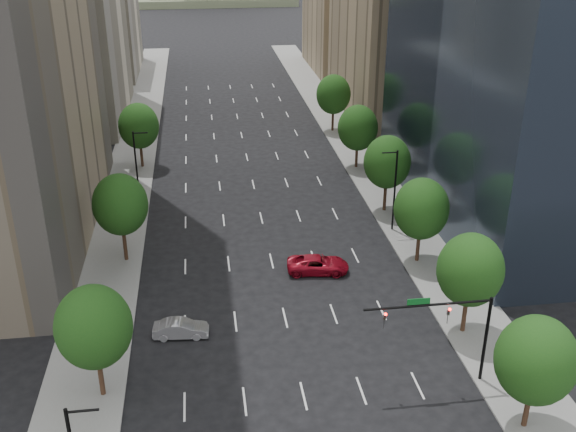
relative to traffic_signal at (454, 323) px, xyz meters
name	(u,v)px	position (x,y,z in m)	size (l,w,h in m)	color
sidewalk_left	(119,226)	(-26.03, 30.00, -5.10)	(6.00, 200.00, 0.15)	slate
sidewalk_right	(397,210)	(4.97, 30.00, -5.10)	(6.00, 200.00, 0.15)	slate
midrise_cream_left	(69,6)	(-35.53, 73.00, 12.33)	(14.00, 30.00, 35.00)	beige
filler_left	(101,28)	(-35.53, 106.00, 3.83)	(14.00, 26.00, 18.00)	beige
parking_tan_right	(390,19)	(14.47, 70.00, 9.83)	(14.00, 30.00, 30.00)	#8C7759
filler_right	(345,30)	(14.47, 103.00, 2.83)	(14.00, 26.00, 16.00)	#8C7759
tree_right_0	(536,360)	(3.47, -5.00, 0.22)	(5.20, 5.20, 8.39)	#382316
tree_right_1	(470,270)	(3.47, 6.00, 0.58)	(5.20, 5.20, 8.75)	#382316
tree_right_2	(421,209)	(3.47, 18.00, 0.43)	(5.20, 5.20, 8.61)	#382316
tree_right_3	(387,162)	(3.47, 30.00, 0.72)	(5.20, 5.20, 8.89)	#382316
tree_right_4	(358,128)	(3.47, 44.00, 0.29)	(5.20, 5.20, 8.46)	#382316
tree_right_5	(333,94)	(3.47, 60.00, 0.58)	(5.20, 5.20, 8.75)	#382316
tree_left_0	(94,327)	(-24.53, 2.00, 0.58)	(5.20, 5.20, 8.75)	#382316
tree_left_1	(120,205)	(-24.53, 22.00, 0.79)	(5.20, 5.20, 8.97)	#382316
tree_left_2	(139,126)	(-24.53, 48.00, 0.50)	(5.20, 5.20, 8.68)	#382316
streetlight_rn	(394,188)	(2.91, 25.00, -0.33)	(1.70, 0.20, 9.00)	black
streetlight_ln	(137,167)	(-23.96, 35.00, -0.33)	(1.70, 0.20, 9.00)	black
traffic_signal	(454,323)	(0.00, 0.00, 0.00)	(9.12, 0.40, 7.38)	black
car_silver	(181,329)	(-19.13, 8.46, -4.44)	(1.54, 4.42, 1.46)	gray
car_red_far	(318,264)	(-6.44, 17.27, -4.37)	(2.68, 5.81, 1.61)	maroon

